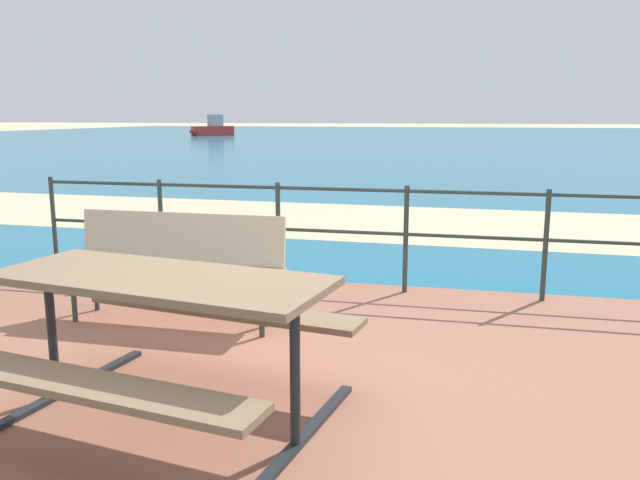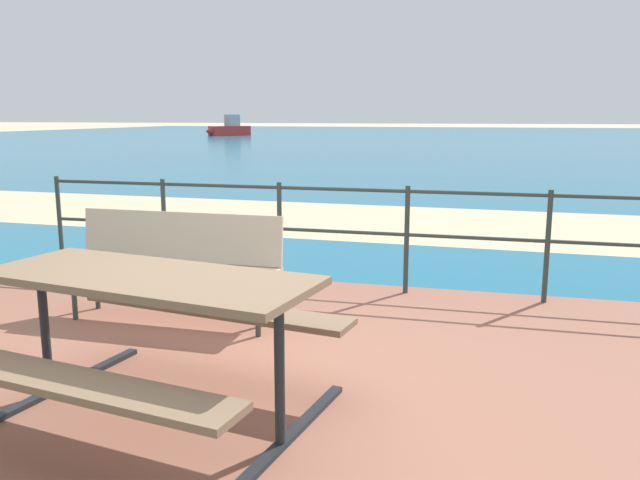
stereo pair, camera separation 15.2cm
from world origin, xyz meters
TOP-DOWN VIEW (x-y plane):
  - ground_plane at (0.00, 0.00)m, footprint 240.00×240.00m
  - patio_paving at (0.00, 0.00)m, footprint 6.40×5.20m
  - sea_water at (0.00, 40.00)m, footprint 90.00×90.00m
  - beach_strip at (0.00, 6.54)m, footprint 54.07×4.89m
  - picnic_table at (-0.37, -0.39)m, footprint 1.93×1.69m
  - park_bench at (-1.04, 1.20)m, footprint 1.68×0.43m
  - railing_fence at (0.00, 2.39)m, footprint 5.94×0.04m
  - boat_near at (-18.74, 44.73)m, footprint 2.96×3.52m

SIDE VIEW (x-z plane):
  - ground_plane at x=0.00m, z-range 0.00..0.00m
  - sea_water at x=0.00m, z-range 0.00..0.01m
  - beach_strip at x=0.00m, z-range 0.00..0.01m
  - patio_paving at x=0.00m, z-range 0.00..0.06m
  - boat_near at x=-18.74m, z-range -0.27..1.37m
  - park_bench at x=-1.04m, z-range 0.15..0.98m
  - picnic_table at x=-0.37m, z-range 0.25..1.04m
  - railing_fence at x=0.00m, z-range 0.18..1.15m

